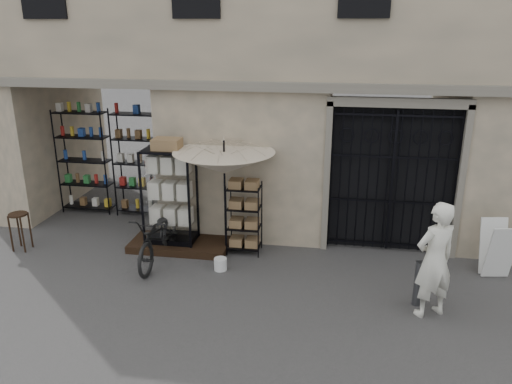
% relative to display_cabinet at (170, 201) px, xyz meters
% --- Properties ---
extents(ground, '(80.00, 80.00, 0.00)m').
position_rel_display_cabinet_xyz_m(ground, '(2.57, -1.58, -1.01)').
color(ground, black).
rests_on(ground, ground).
extents(main_building, '(14.00, 4.00, 9.00)m').
position_rel_display_cabinet_xyz_m(main_building, '(2.57, 2.42, 3.49)').
color(main_building, tan).
rests_on(main_building, ground).
extents(shop_recess, '(3.00, 1.70, 3.00)m').
position_rel_display_cabinet_xyz_m(shop_recess, '(-1.93, 1.22, 0.49)').
color(shop_recess, black).
rests_on(shop_recess, ground).
extents(shop_shelving, '(2.70, 0.50, 2.50)m').
position_rel_display_cabinet_xyz_m(shop_shelving, '(-1.98, 1.72, 0.24)').
color(shop_shelving, black).
rests_on(shop_shelving, ground).
extents(iron_gate, '(2.50, 0.21, 3.00)m').
position_rel_display_cabinet_xyz_m(iron_gate, '(4.32, 0.70, 0.49)').
color(iron_gate, black).
rests_on(iron_gate, ground).
extents(step_platform, '(2.00, 0.90, 0.15)m').
position_rel_display_cabinet_xyz_m(step_platform, '(0.17, -0.03, -0.93)').
color(step_platform, black).
rests_on(step_platform, ground).
extents(display_cabinet, '(1.11, 0.92, 2.07)m').
position_rel_display_cabinet_xyz_m(display_cabinet, '(0.00, 0.00, 0.00)').
color(display_cabinet, black).
rests_on(display_cabinet, step_platform).
extents(wire_rack, '(0.72, 0.59, 1.44)m').
position_rel_display_cabinet_xyz_m(wire_rack, '(1.51, 0.02, -0.31)').
color(wire_rack, black).
rests_on(wire_rack, ground).
extents(market_umbrella, '(1.98, 2.00, 2.76)m').
position_rel_display_cabinet_xyz_m(market_umbrella, '(1.15, -0.08, 0.98)').
color(market_umbrella, black).
rests_on(market_umbrella, ground).
extents(white_bucket, '(0.28, 0.28, 0.23)m').
position_rel_display_cabinet_xyz_m(white_bucket, '(1.21, -0.82, -0.89)').
color(white_bucket, silver).
rests_on(white_bucket, ground).
extents(bicycle, '(0.68, 1.02, 1.94)m').
position_rel_display_cabinet_xyz_m(bicycle, '(-0.03, -0.66, -1.01)').
color(bicycle, black).
rests_on(bicycle, ground).
extents(wooden_stool, '(0.40, 0.40, 0.78)m').
position_rel_display_cabinet_xyz_m(wooden_stool, '(-2.97, -0.60, -0.60)').
color(wooden_stool, black).
rests_on(wooden_stool, ground).
extents(steel_bollard, '(0.14, 0.14, 0.77)m').
position_rel_display_cabinet_xyz_m(steel_bollard, '(4.64, -1.49, -0.63)').
color(steel_bollard, '#4E4F54').
rests_on(steel_bollard, ground).
extents(shopkeeper, '(1.52, 1.98, 0.45)m').
position_rel_display_cabinet_xyz_m(shopkeeper, '(4.79, -1.75, -1.01)').
color(shopkeeper, silver).
rests_on(shopkeeper, ground).
extents(easel_sign, '(0.57, 0.63, 1.02)m').
position_rel_display_cabinet_xyz_m(easel_sign, '(6.16, -0.26, -0.48)').
color(easel_sign, silver).
rests_on(easel_sign, ground).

